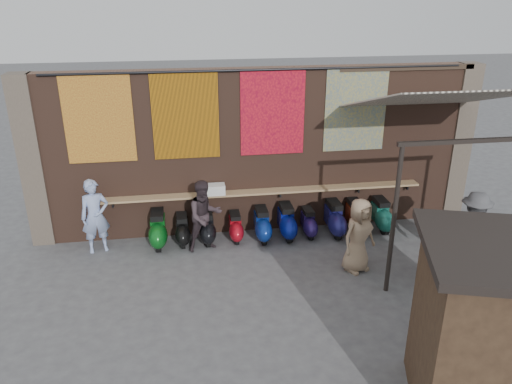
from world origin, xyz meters
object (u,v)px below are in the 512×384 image
Objects in this scene: scooter_stool_8 at (355,217)px; shopper_grey at (473,230)px; scooter_stool_9 at (381,215)px; scooter_stool_6 at (308,223)px; scooter_stool_1 at (183,230)px; scooter_stool_3 at (235,227)px; scooter_stool_5 at (287,222)px; shelf_box at (212,190)px; scooter_stool_7 at (334,219)px; shopper_navy at (437,250)px; diner_right at (205,216)px; diner_left at (95,216)px; scooter_stool_4 at (262,225)px; scooter_stool_2 at (207,227)px; shopper_tan at (359,235)px; scooter_stool_0 at (158,230)px.

shopper_grey is (1.89, -1.98, 0.47)m from scooter_stool_8.
scooter_stool_6 is at bearing -179.24° from scooter_stool_9.
shopper_grey is (6.16, -2.00, 0.52)m from scooter_stool_1.
scooter_stool_3 is at bearing 0.52° from shopper_grey.
scooter_stool_5 is (2.51, -0.06, 0.06)m from scooter_stool_1.
shelf_box reaches higher than scooter_stool_7.
shopper_navy reaches higher than scooter_stool_7.
diner_right is at bearing -109.40° from shelf_box.
scooter_stool_3 is at bearing -14.87° from diner_left.
scooter_stool_1 is at bearing 177.42° from scooter_stool_4.
scooter_stool_4 is (1.16, -0.34, -0.85)m from shelf_box.
scooter_stool_7 is (3.12, -0.08, 0.04)m from scooter_stool_2.
scooter_stool_1 is 5.69m from shopper_navy.
scooter_stool_8 is 0.54× the size of shopper_navy.
shopper_navy is 0.94× the size of shopper_tan.
scooter_stool_4 is (1.90, -0.09, 0.04)m from scooter_stool_1.
scooter_stool_1 is at bearing 179.15° from scooter_stool_6.
shelf_box is 5.18m from shopper_navy.
diner_left is at bearing -178.91° from scooter_stool_2.
scooter_stool_7 is 0.53× the size of shopper_tan.
shopper_navy is at bearing -53.23° from shopper_tan.
scooter_stool_2 is at bearing 62.97° from diner_right.
scooter_stool_2 reaches higher than scooter_stool_3.
scooter_stool_1 is at bearing 178.73° from scooter_stool_5.
scooter_stool_5 is 1.76m from scooter_stool_8.
scooter_stool_7 reaches higher than scooter_stool_3.
scooter_stool_7 is at bearing -15.29° from shopper_grey.
scooter_stool_5 is at bearing 2.79° from scooter_stool_4.
scooter_stool_6 is at bearing 1.08° from scooter_stool_5.
shopper_navy is at bearing -32.60° from shelf_box.
shopper_grey is at bearing -22.19° from scooter_stool_3.
scooter_stool_4 is at bearing -178.51° from scooter_stool_8.
shopper_grey is (2.45, -1.92, 0.45)m from scooter_stool_7.
scooter_stool_8 is at bearing -23.58° from shopper_grey.
scooter_stool_7 reaches higher than scooter_stool_2.
scooter_stool_8 is (3.53, -0.27, -0.84)m from shelf_box.
shopper_grey is at bearing -16.34° from scooter_stool_0.
scooter_stool_4 is at bearing -177.21° from scooter_stool_5.
scooter_stool_0 reaches higher than scooter_stool_3.
diner_left is (-3.20, -0.04, 0.54)m from scooter_stool_3.
scooter_stool_1 is 1.27m from scooter_stool_3.
scooter_stool_5 is (0.61, 0.03, 0.02)m from scooter_stool_4.
shopper_grey is at bearing -30.22° from shopper_tan.
shopper_grey is 1.05× the size of shopper_tan.
scooter_stool_9 is 6.89m from diner_left.
diner_left is at bearing 179.46° from scooter_stool_4.
shopper_tan is (-0.58, -1.76, 0.43)m from scooter_stool_8.
scooter_stool_1 is 1.04× the size of scooter_stool_6.
scooter_stool_5 is 2.42m from scooter_stool_9.
scooter_stool_8 is at bearing -15.39° from diner_left.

